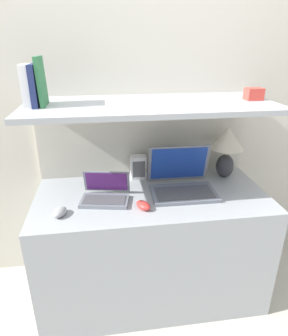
{
  "coord_description": "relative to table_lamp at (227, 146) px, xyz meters",
  "views": [
    {
      "loc": [
        -0.27,
        -1.22,
        1.56
      ],
      "look_at": [
        -0.05,
        0.31,
        0.9
      ],
      "focal_mm": 32.0,
      "sensor_mm": 36.0,
      "label": 1
    }
  ],
  "objects": [
    {
      "name": "shelf",
      "position": [
        -0.52,
        -0.11,
        0.3
      ],
      "size": [
        1.36,
        0.57,
        0.03
      ],
      "color": "#999EA3",
      "rests_on": "back_riser"
    },
    {
      "name": "book_green",
      "position": [
        -1.07,
        -0.11,
        0.43
      ],
      "size": [
        0.03,
        0.16,
        0.24
      ],
      "color": "#2D7042",
      "rests_on": "shelf"
    },
    {
      "name": "book_white",
      "position": [
        -1.15,
        -0.11,
        0.41
      ],
      "size": [
        0.04,
        0.13,
        0.2
      ],
      "color": "silver",
      "rests_on": "shelf"
    },
    {
      "name": "laptop_large",
      "position": [
        -0.33,
        -0.16,
        -0.16
      ],
      "size": [
        0.38,
        0.31,
        0.26
      ],
      "color": "slate",
      "rests_on": "desk"
    },
    {
      "name": "computer_mouse",
      "position": [
        -0.59,
        -0.33,
        -0.2
      ],
      "size": [
        0.1,
        0.12,
        0.04
      ],
      "color": "red",
      "rests_on": "desk"
    },
    {
      "name": "book_navy",
      "position": [
        -1.11,
        -0.11,
        0.41
      ],
      "size": [
        0.03,
        0.18,
        0.21
      ],
      "color": "navy",
      "rests_on": "shelf"
    },
    {
      "name": "table_lamp",
      "position": [
        0.0,
        0.0,
        0.0
      ],
      "size": [
        0.21,
        0.21,
        0.33
      ],
      "color": "#2D2D33",
      "rests_on": "desk"
    },
    {
      "name": "desk",
      "position": [
        -0.52,
        -0.18,
        -0.58
      ],
      "size": [
        1.36,
        0.63,
        0.72
      ],
      "color": "#999EA3",
      "rests_on": "ground_plane"
    },
    {
      "name": "router_box",
      "position": [
        -0.57,
        0.06,
        -0.14
      ],
      "size": [
        0.1,
        0.07,
        0.16
      ],
      "color": "white",
      "rests_on": "desk"
    },
    {
      "name": "wall_back",
      "position": [
        -0.52,
        0.2,
        0.26
      ],
      "size": [
        6.0,
        0.05,
        2.4
      ],
      "color": "beige",
      "rests_on": "ground_plane"
    },
    {
      "name": "back_riser",
      "position": [
        -0.52,
        0.15,
        -0.33
      ],
      "size": [
        1.36,
        0.04,
        1.22
      ],
      "color": "beige",
      "rests_on": "ground_plane"
    },
    {
      "name": "laptop_small",
      "position": [
        -0.79,
        -0.21,
        -0.18
      ],
      "size": [
        0.3,
        0.24,
        0.15
      ],
      "color": "slate",
      "rests_on": "desk"
    },
    {
      "name": "second_mouse",
      "position": [
        -1.03,
        -0.34,
        -0.2
      ],
      "size": [
        0.09,
        0.11,
        0.04
      ],
      "color": "#99999E",
      "rests_on": "desk"
    },
    {
      "name": "shelf_gadget",
      "position": [
        0.07,
        -0.11,
        0.34
      ],
      "size": [
        0.09,
        0.07,
        0.07
      ],
      "color": "#CC3D33",
      "rests_on": "shelf"
    },
    {
      "name": "ground_plane",
      "position": [
        -0.52,
        -0.5,
        -0.94
      ],
      "size": [
        12.0,
        12.0,
        0.0
      ],
      "primitive_type": "plane",
      "color": "#B2AD9E"
    }
  ]
}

